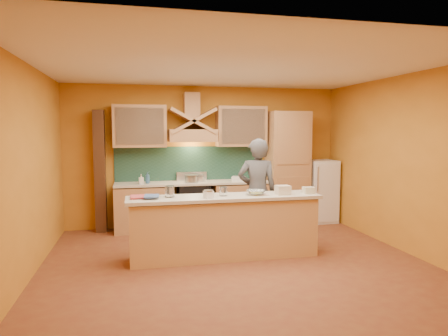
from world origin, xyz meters
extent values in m
cube|color=brown|center=(0.00, 0.00, 0.00)|extent=(5.50, 5.00, 0.01)
cube|color=white|center=(0.00, 0.00, 2.80)|extent=(5.50, 5.00, 0.01)
cube|color=orange|center=(0.00, 2.50, 1.40)|extent=(5.50, 0.02, 2.80)
cube|color=orange|center=(0.00, -2.50, 1.40)|extent=(5.50, 0.02, 2.80)
cube|color=orange|center=(-2.75, 0.00, 1.40)|extent=(0.02, 5.00, 2.80)
cube|color=orange|center=(2.75, 0.00, 1.40)|extent=(0.02, 5.00, 2.80)
cube|color=tan|center=(-1.25, 2.20, 0.43)|extent=(1.10, 0.60, 0.86)
cube|color=tan|center=(0.65, 2.20, 0.43)|extent=(1.10, 0.60, 0.86)
cube|color=beige|center=(-0.30, 2.20, 0.90)|extent=(3.00, 0.62, 0.04)
cube|color=black|center=(-0.30, 2.20, 0.45)|extent=(0.60, 0.58, 0.90)
cube|color=#1B3D33|center=(-0.30, 2.48, 1.25)|extent=(3.00, 0.03, 0.70)
cube|color=tan|center=(-0.30, 2.25, 1.82)|extent=(0.92, 0.50, 0.24)
cube|color=tan|center=(-0.30, 2.35, 2.40)|extent=(0.30, 0.30, 0.50)
cube|color=tan|center=(-1.30, 2.33, 2.00)|extent=(1.00, 0.35, 0.80)
cube|color=tan|center=(0.70, 2.33, 2.00)|extent=(1.00, 0.35, 0.80)
cube|color=tan|center=(1.65, 2.20, 1.15)|extent=(0.80, 0.60, 2.30)
cube|color=white|center=(2.40, 2.20, 0.65)|extent=(0.58, 0.60, 1.30)
cube|color=#472816|center=(-2.05, 2.35, 1.15)|extent=(0.20, 0.30, 2.30)
cube|color=tan|center=(-0.10, 0.30, 0.44)|extent=(2.80, 0.55, 0.88)
cube|color=beige|center=(-0.10, 0.30, 0.92)|extent=(2.90, 0.62, 0.05)
imported|color=#4C4C51|center=(0.58, 0.82, 0.90)|extent=(0.74, 0.59, 1.79)
cylinder|color=#AFAFB6|center=(-0.35, 2.09, 0.97)|extent=(0.24, 0.24, 0.14)
cylinder|color=silver|center=(-0.18, 2.22, 0.96)|extent=(0.21, 0.21, 0.13)
imported|color=silver|center=(-1.30, 2.08, 1.01)|extent=(0.09, 0.09, 0.19)
imported|color=#2E5780|center=(-1.18, 2.15, 1.03)|extent=(0.12, 0.12, 0.22)
imported|color=silver|center=(1.00, 2.28, 0.96)|extent=(0.23, 0.23, 0.07)
cube|color=silver|center=(0.60, 2.14, 0.97)|extent=(0.31, 0.28, 0.09)
imported|color=#C14549|center=(-1.48, 0.39, 0.96)|extent=(0.23, 0.30, 0.03)
imported|color=#425C92|center=(-1.28, 0.32, 0.98)|extent=(0.24, 0.31, 0.02)
cylinder|color=white|center=(-0.91, 0.36, 1.03)|extent=(0.15, 0.15, 0.17)
cylinder|color=white|center=(-0.11, 0.31, 1.01)|extent=(0.15, 0.15, 0.13)
cube|color=white|center=(-0.37, 0.15, 1.00)|extent=(0.15, 0.15, 0.10)
imported|color=white|center=(0.39, 0.29, 0.98)|extent=(0.35, 0.35, 0.07)
cube|color=beige|center=(0.46, 0.28, 0.95)|extent=(0.25, 0.20, 0.02)
cube|color=beige|center=(0.80, 0.22, 1.01)|extent=(0.22, 0.18, 0.14)
cube|color=beige|center=(1.22, 0.23, 1.00)|extent=(0.17, 0.13, 0.10)
camera|label=1|loc=(-1.40, -5.47, 1.93)|focal=32.00mm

